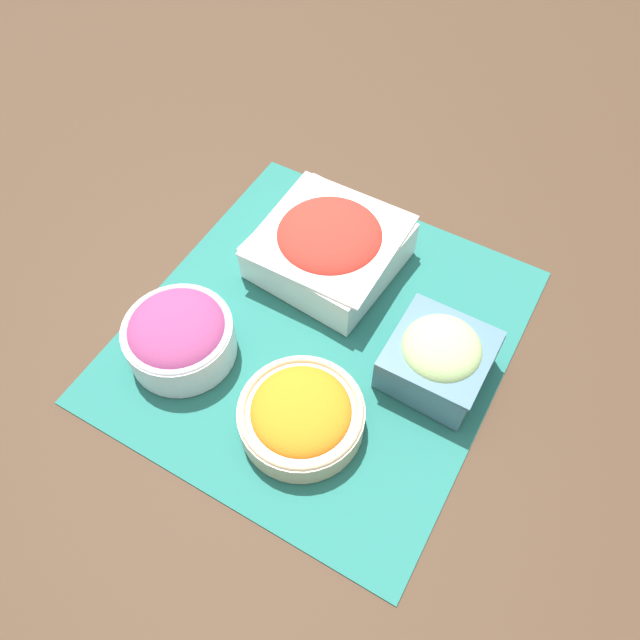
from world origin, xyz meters
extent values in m
plane|color=#422D1E|center=(0.00, 0.00, 0.00)|extent=(3.00, 3.00, 0.00)
cube|color=#236B60|center=(0.00, 0.00, 0.00)|extent=(0.51, 0.47, 0.00)
cube|color=white|center=(0.11, 0.05, 0.03)|extent=(0.20, 0.20, 0.06)
cube|color=white|center=(0.11, 0.05, 0.07)|extent=(0.18, 0.18, 0.00)
ellipsoid|color=red|center=(0.11, 0.05, 0.06)|extent=(0.15, 0.15, 0.05)
cylinder|color=#C6B28E|center=(-0.13, -0.05, 0.02)|extent=(0.15, 0.15, 0.04)
torus|color=#C6B28E|center=(-0.13, -0.05, 0.04)|extent=(0.15, 0.15, 0.01)
ellipsoid|color=orange|center=(-0.13, -0.05, 0.04)|extent=(0.12, 0.12, 0.04)
cylinder|color=silver|center=(-0.11, 0.14, 0.03)|extent=(0.14, 0.14, 0.05)
torus|color=silver|center=(-0.11, 0.14, 0.06)|extent=(0.14, 0.14, 0.01)
ellipsoid|color=#93386B|center=(-0.11, 0.14, 0.06)|extent=(0.12, 0.12, 0.04)
cube|color=slate|center=(0.02, -0.16, 0.03)|extent=(0.12, 0.12, 0.06)
cube|color=slate|center=(0.02, -0.16, 0.06)|extent=(0.12, 0.12, 0.00)
ellipsoid|color=#A8CC7F|center=(0.02, -0.16, 0.06)|extent=(0.10, 0.10, 0.05)
camera|label=1|loc=(-0.40, -0.23, 0.70)|focal=35.00mm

